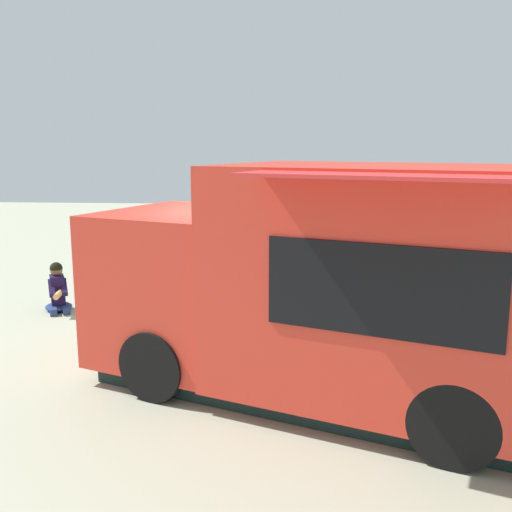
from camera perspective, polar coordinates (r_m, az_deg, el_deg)
ground_plane at (r=7.84m, az=0.21°, el=-9.63°), size 40.00×40.00×0.00m
food_truck at (r=6.25m, az=8.42°, el=-3.41°), size 4.13×5.71×2.56m
person_customer at (r=10.25m, az=-19.04°, el=-3.43°), size 0.82×0.62×0.83m
planter_flowering_near at (r=10.90m, az=-6.04°, el=-1.77°), size 0.45×0.45×0.73m
planter_flowering_far at (r=9.69m, az=-10.73°, el=-3.40°), size 0.52×0.52×0.75m
trash_bin at (r=11.52m, az=19.57°, el=-1.01°), size 0.54×0.54×0.99m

